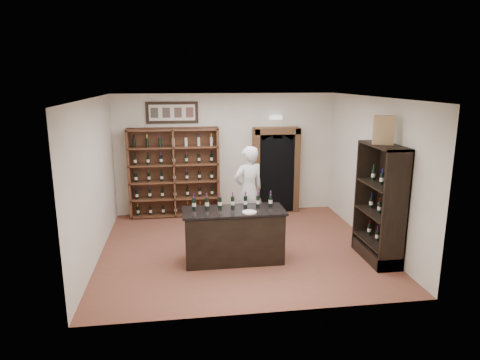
# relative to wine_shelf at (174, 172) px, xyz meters

# --- Properties ---
(floor) EXTENTS (5.50, 5.50, 0.00)m
(floor) POSITION_rel_wine_shelf_xyz_m (1.30, -2.33, -1.10)
(floor) COLOR brown
(floor) RESTS_ON ground
(ceiling) EXTENTS (5.50, 5.50, 0.00)m
(ceiling) POSITION_rel_wine_shelf_xyz_m (1.30, -2.33, 1.90)
(ceiling) COLOR white
(ceiling) RESTS_ON wall_back
(wall_back) EXTENTS (5.50, 0.04, 3.00)m
(wall_back) POSITION_rel_wine_shelf_xyz_m (1.30, 0.17, 0.40)
(wall_back) COLOR silver
(wall_back) RESTS_ON ground
(wall_left) EXTENTS (0.04, 5.00, 3.00)m
(wall_left) POSITION_rel_wine_shelf_xyz_m (-1.45, -2.33, 0.40)
(wall_left) COLOR silver
(wall_left) RESTS_ON ground
(wall_right) EXTENTS (0.04, 5.00, 3.00)m
(wall_right) POSITION_rel_wine_shelf_xyz_m (4.05, -2.33, 0.40)
(wall_right) COLOR silver
(wall_right) RESTS_ON ground
(wine_shelf) EXTENTS (2.20, 0.38, 2.20)m
(wine_shelf) POSITION_rel_wine_shelf_xyz_m (0.00, 0.00, 0.00)
(wine_shelf) COLOR brown
(wine_shelf) RESTS_ON ground
(framed_picture) EXTENTS (1.25, 0.04, 0.52)m
(framed_picture) POSITION_rel_wine_shelf_xyz_m (0.00, 0.14, 1.45)
(framed_picture) COLOR black
(framed_picture) RESTS_ON wall_back
(arched_doorway) EXTENTS (1.17, 0.35, 2.17)m
(arched_doorway) POSITION_rel_wine_shelf_xyz_m (2.55, -0.00, 0.04)
(arched_doorway) COLOR black
(arched_doorway) RESTS_ON ground
(emergency_light) EXTENTS (0.30, 0.10, 0.10)m
(emergency_light) POSITION_rel_wine_shelf_xyz_m (2.55, 0.09, 1.30)
(emergency_light) COLOR white
(emergency_light) RESTS_ON wall_back
(tasting_counter) EXTENTS (1.88, 0.78, 1.00)m
(tasting_counter) POSITION_rel_wine_shelf_xyz_m (1.10, -2.93, -0.61)
(tasting_counter) COLOR black
(tasting_counter) RESTS_ON ground
(counter_bottle_0) EXTENTS (0.07, 0.07, 0.30)m
(counter_bottle_0) POSITION_rel_wine_shelf_xyz_m (0.38, -2.79, 0.01)
(counter_bottle_0) COLOR black
(counter_bottle_0) RESTS_ON tasting_counter
(counter_bottle_1) EXTENTS (0.07, 0.07, 0.30)m
(counter_bottle_1) POSITION_rel_wine_shelf_xyz_m (0.62, -2.79, 0.01)
(counter_bottle_1) COLOR black
(counter_bottle_1) RESTS_ON tasting_counter
(counter_bottle_2) EXTENTS (0.07, 0.07, 0.30)m
(counter_bottle_2) POSITION_rel_wine_shelf_xyz_m (0.86, -2.79, 0.01)
(counter_bottle_2) COLOR black
(counter_bottle_2) RESTS_ON tasting_counter
(counter_bottle_3) EXTENTS (0.07, 0.07, 0.30)m
(counter_bottle_3) POSITION_rel_wine_shelf_xyz_m (1.10, -2.79, 0.01)
(counter_bottle_3) COLOR black
(counter_bottle_3) RESTS_ON tasting_counter
(counter_bottle_4) EXTENTS (0.07, 0.07, 0.30)m
(counter_bottle_4) POSITION_rel_wine_shelf_xyz_m (1.34, -2.79, 0.01)
(counter_bottle_4) COLOR black
(counter_bottle_4) RESTS_ON tasting_counter
(counter_bottle_5) EXTENTS (0.07, 0.07, 0.30)m
(counter_bottle_5) POSITION_rel_wine_shelf_xyz_m (1.58, -2.79, 0.01)
(counter_bottle_5) COLOR black
(counter_bottle_5) RESTS_ON tasting_counter
(counter_bottle_6) EXTENTS (0.07, 0.07, 0.30)m
(counter_bottle_6) POSITION_rel_wine_shelf_xyz_m (1.82, -2.79, 0.01)
(counter_bottle_6) COLOR black
(counter_bottle_6) RESTS_ON tasting_counter
(side_cabinet) EXTENTS (0.48, 1.20, 2.20)m
(side_cabinet) POSITION_rel_wine_shelf_xyz_m (3.82, -3.23, -0.35)
(side_cabinet) COLOR black
(side_cabinet) RESTS_ON ground
(shopkeeper) EXTENTS (0.83, 0.69, 1.95)m
(shopkeeper) POSITION_rel_wine_shelf_xyz_m (1.61, -1.49, -0.12)
(shopkeeper) COLOR white
(shopkeeper) RESTS_ON ground
(plate) EXTENTS (0.26, 0.26, 0.02)m
(plate) POSITION_rel_wine_shelf_xyz_m (1.36, -3.14, -0.09)
(plate) COLOR silver
(plate) RESTS_ON tasting_counter
(wine_crate) EXTENTS (0.40, 0.28, 0.52)m
(wine_crate) POSITION_rel_wine_shelf_xyz_m (3.76, -3.21, 1.36)
(wine_crate) COLOR tan
(wine_crate) RESTS_ON side_cabinet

